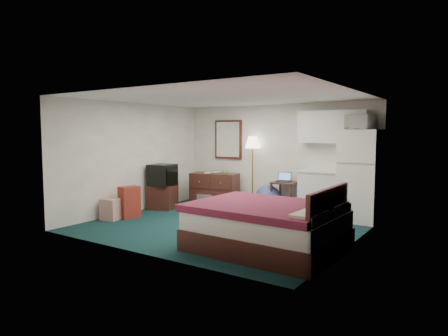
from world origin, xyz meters
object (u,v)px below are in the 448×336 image
Objects in this scene: dresser at (215,189)px; floor_lamp at (252,172)px; desk at (285,197)px; suitcase at (129,202)px; tv_stand at (163,197)px; fridge at (361,176)px; bed at (267,227)px; kitchen_counter at (322,194)px.

floor_lamp is at bearing 7.40° from dresser.
desk is at bearing -7.22° from floor_lamp.
floor_lamp is at bearing 70.84° from suitcase.
tv_stand is 0.91× the size of suitcase.
desk is at bearing -179.16° from fridge.
bed is (-0.65, -2.88, -0.59)m from fridge.
desk is 0.37× the size of fridge.
dresser is 1.88m from desk.
bed is 3.58m from suitcase.
dresser is at bearing -175.28° from fridge.
kitchen_counter is (1.84, -0.14, -0.38)m from floor_lamp.
kitchen_counter is at bearing -2.18° from desk.
tv_stand is 1.21m from suitcase.
kitchen_counter is 0.52× the size of fridge.
suitcase reaches higher than tv_stand.
dresser is 2.38m from suitcase.
tv_stand is (-3.51, -1.27, -0.20)m from kitchen_counter.
bed is 4.03m from tv_stand.
dresser is 1.74× the size of suitcase.
fridge is at bearing -2.56° from desk.
desk is at bearing 111.43° from bed.
desk is at bearing -5.25° from dresser.
dresser reaches higher than desk.
floor_lamp is 2.50× the size of desk.
suitcase is at bearing -147.35° from fridge.
dresser reaches higher than suitcase.
dresser is at bearing 36.83° from tv_stand.
tv_stand is (-1.68, -1.41, -0.59)m from floor_lamp.
kitchen_counter is (2.76, 0.17, 0.08)m from dresser.
floor_lamp is 1.79× the size of kitchen_counter.
suitcase is (-2.49, -2.49, -0.01)m from desk.
floor_lamp is 3.08m from suitcase.
bed is at bearing -42.89° from tv_stand.
fridge is (2.66, -0.17, 0.07)m from floor_lamp.
desk is at bearing 56.43° from suitcase.
desk reaches higher than suitcase.
desk is (1.87, 0.19, -0.05)m from dresser.
fridge is 4.56m from tv_stand.
desk is (0.95, -0.12, -0.52)m from floor_lamp.
fridge is 2.78× the size of suitcase.
floor_lamp is 3.69m from bed.
kitchen_counter is at bearing -179.58° from fridge.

